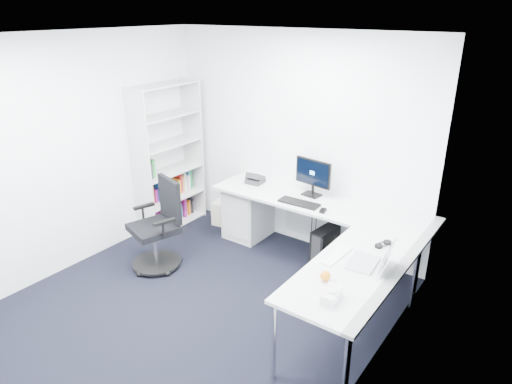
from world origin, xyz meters
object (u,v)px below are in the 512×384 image
Objects in this scene: l_desk at (302,243)px; bookshelf at (168,157)px; monitor at (312,177)px; task_chair at (153,226)px; laptop at (364,251)px.

l_desk is 1.34× the size of bookshelf.
monitor reaches higher than l_desk.
l_desk is 1.75m from task_chair.
l_desk is at bearing -64.63° from monitor.
l_desk is 7.70× the size of laptop.
l_desk is 5.49× the size of monitor.
task_chair is at bearing -127.01° from monitor.
bookshelf is (-2.17, 0.05, 0.61)m from l_desk.
task_chair is at bearing -148.88° from l_desk.
monitor is 1.40× the size of laptop.
l_desk is 0.81m from monitor.
laptop is (0.99, -0.65, 0.52)m from l_desk.
bookshelf is 1.86× the size of task_chair.
l_desk is 1.30m from laptop.
l_desk is at bearing 48.14° from task_chair.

